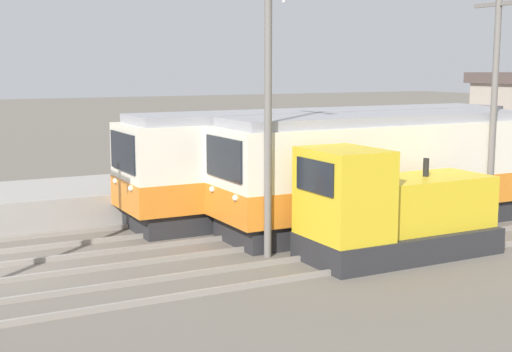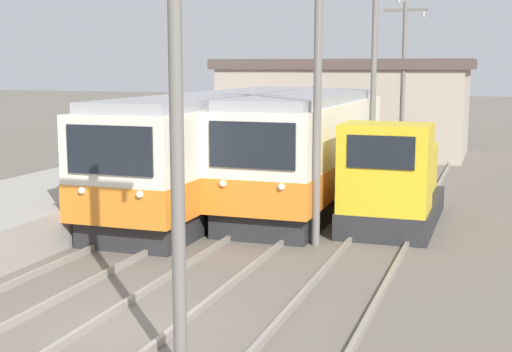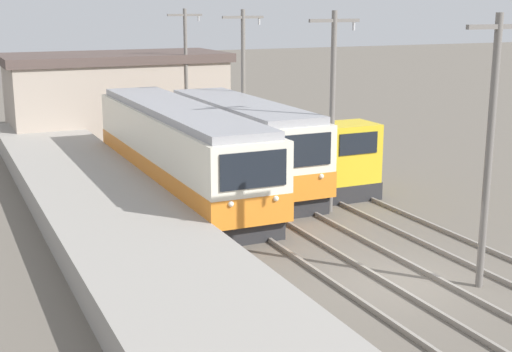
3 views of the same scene
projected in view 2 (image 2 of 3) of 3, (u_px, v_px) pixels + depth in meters
The scene contains 10 objects.
ground_plane at pixel (118, 333), 12.07m from camera, with size 200.00×200.00×0.00m, color #665E54.
track_center at pixel (128, 330), 12.00m from camera, with size 1.54×60.00×0.14m.
commuter_train_left at pixel (225, 151), 23.51m from camera, with size 2.84×14.76×3.60m.
commuter_train_center at pixel (308, 154), 22.72m from camera, with size 2.84×10.93×3.61m.
shunting_locomotive at pixel (393, 183), 20.04m from camera, with size 2.40×5.42×3.00m.
catenary_mast_near at pixel (177, 102), 9.85m from camera, with size 2.00×0.20×7.31m.
catenary_mast_mid at pixel (318, 86), 17.37m from camera, with size 2.00×0.20×7.31m.
catenary_mast_far at pixel (374, 80), 24.90m from camera, with size 2.00×0.20×7.31m.
catenary_mast_distant at pixel (404, 77), 32.42m from camera, with size 2.00×0.20×7.31m.
station_building at pixel (345, 106), 36.52m from camera, with size 12.60×6.30×4.79m.
Camera 2 is at (5.95, -10.14, 4.48)m, focal length 50.00 mm.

